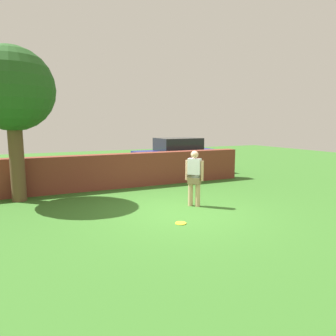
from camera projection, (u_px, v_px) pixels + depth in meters
The scene contains 6 objects.
ground_plane at pixel (181, 212), 8.20m from camera, with size 40.00×40.00×0.00m, color #336623.
brick_wall at pixel (95, 172), 10.97m from camera, with size 12.18×0.50×1.28m, color brown.
tree at pixel (12, 91), 8.97m from camera, with size 2.50×2.50×4.66m.
person at pixel (194, 176), 8.72m from camera, with size 0.41×0.42×1.62m.
car at pixel (178, 156), 14.57m from camera, with size 4.24×2.01×1.72m.
frisbee_yellow at pixel (181, 223), 7.28m from camera, with size 0.27×0.27×0.02m, color yellow.
Camera 1 is at (-3.69, -7.04, 2.37)m, focal length 32.34 mm.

